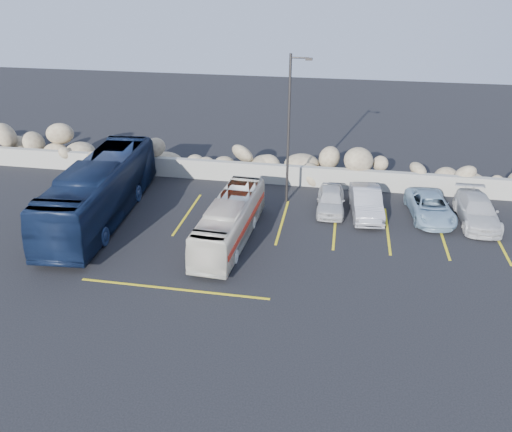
% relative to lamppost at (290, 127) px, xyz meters
% --- Properties ---
extents(ground, '(90.00, 90.00, 0.00)m').
position_rel_lamppost_xyz_m(ground, '(-2.56, -9.50, -4.30)').
color(ground, black).
rests_on(ground, ground).
extents(seawall, '(60.00, 0.40, 1.20)m').
position_rel_lamppost_xyz_m(seawall, '(-2.56, 2.50, -3.70)').
color(seawall, gray).
rests_on(seawall, ground).
extents(riprap_pile, '(54.00, 2.80, 2.60)m').
position_rel_lamppost_xyz_m(riprap_pile, '(-2.56, 3.70, -3.00)').
color(riprap_pile, '#8F7A5E').
rests_on(riprap_pile, ground).
extents(parking_lines, '(18.16, 9.36, 0.01)m').
position_rel_lamppost_xyz_m(parking_lines, '(2.09, -3.93, -4.29)').
color(parking_lines, gold).
rests_on(parking_lines, ground).
extents(lamppost, '(1.14, 0.18, 8.00)m').
position_rel_lamppost_xyz_m(lamppost, '(0.00, 0.00, 0.00)').
color(lamppost, '#2E2A28').
rests_on(lamppost, ground).
extents(vintage_bus, '(2.14, 7.52, 2.07)m').
position_rel_lamppost_xyz_m(vintage_bus, '(-2.17, -4.88, -3.26)').
color(vintage_bus, silver).
rests_on(vintage_bus, ground).
extents(tour_coach, '(3.38, 11.11, 3.05)m').
position_rel_lamppost_xyz_m(tour_coach, '(-9.26, -3.64, -2.77)').
color(tour_coach, '#101C38').
rests_on(tour_coach, ground).
extents(car_a, '(1.55, 3.65, 1.23)m').
position_rel_lamppost_xyz_m(car_a, '(2.41, -0.70, -3.68)').
color(car_a, silver).
rests_on(car_a, ground).
extents(car_b, '(1.85, 4.31, 1.38)m').
position_rel_lamppost_xyz_m(car_b, '(4.27, -0.87, -3.60)').
color(car_b, '#AAA9AE').
rests_on(car_b, ground).
extents(car_c, '(1.84, 4.43, 1.28)m').
position_rel_lamppost_xyz_m(car_c, '(9.84, -0.80, -3.65)').
color(car_c, silver).
rests_on(car_c, ground).
extents(car_d, '(2.41, 4.47, 1.19)m').
position_rel_lamppost_xyz_m(car_d, '(7.55, -0.63, -3.70)').
color(car_d, '#87A7BF').
rests_on(car_d, ground).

